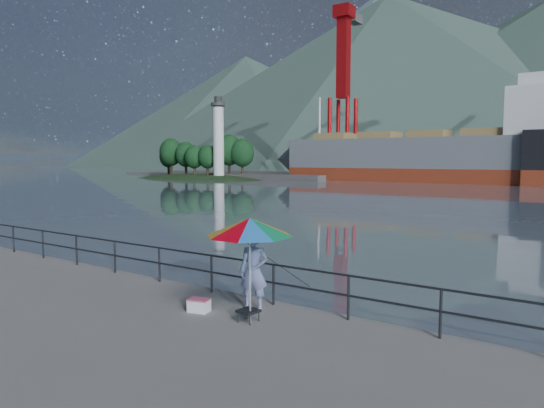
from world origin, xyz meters
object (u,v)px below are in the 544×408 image
(beach_umbrella, at_px, (250,227))
(cooler_bag, at_px, (199,306))
(bulk_carrier, at_px, (443,155))
(fisherman, at_px, (254,271))

(beach_umbrella, height_order, cooler_bag, beach_umbrella)
(beach_umbrella, bearing_deg, bulk_carrier, 101.70)
(fisherman, distance_m, cooler_bag, 1.51)
(fisherman, relative_size, beach_umbrella, 0.75)
(cooler_bag, bearing_deg, beach_umbrella, -12.92)
(fisherman, xyz_separation_m, bulk_carrier, (-14.58, 72.00, 3.22))
(fisherman, distance_m, bulk_carrier, 73.53)
(cooler_bag, xyz_separation_m, bulk_carrier, (-13.60, 72.83, 4.02))
(beach_umbrella, distance_m, cooler_bag, 2.47)
(fisherman, height_order, beach_umbrella, beach_umbrella)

